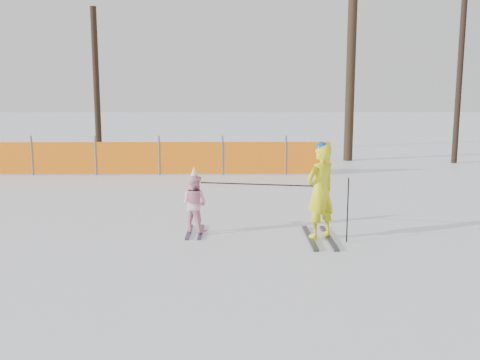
# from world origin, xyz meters

# --- Properties ---
(ground) EXTENTS (120.00, 120.00, 0.00)m
(ground) POSITION_xyz_m (0.00, 0.00, 0.00)
(ground) COLOR white
(ground) RESTS_ON ground
(adult) EXTENTS (0.73, 1.59, 1.75)m
(adult) POSITION_xyz_m (1.42, 0.05, 0.87)
(adult) COLOR black
(adult) RESTS_ON ground
(child) EXTENTS (0.65, 1.03, 1.25)m
(child) POSITION_xyz_m (-0.84, 0.49, 0.57)
(child) COLOR black
(child) RESTS_ON ground
(ski_poles) EXTENTS (2.61, 0.63, 1.14)m
(ski_poles) POSITION_xyz_m (0.85, 0.12, 0.82)
(ski_poles) COLOR black
(ski_poles) RESTS_ON ground
(safety_fence) EXTENTS (15.43, 0.06, 1.25)m
(safety_fence) POSITION_xyz_m (-4.85, 7.53, 0.56)
(safety_fence) COLOR #595960
(safety_fence) RESTS_ON ground
(tree_trunks) EXTENTS (13.97, 2.66, 6.77)m
(tree_trunks) POSITION_xyz_m (2.35, 11.42, 3.23)
(tree_trunks) COLOR #2F2215
(tree_trunks) RESTS_ON ground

